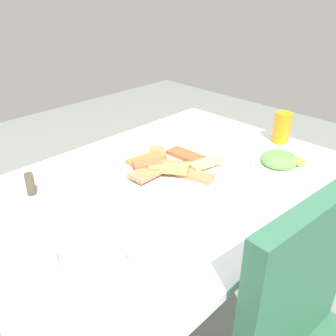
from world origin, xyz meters
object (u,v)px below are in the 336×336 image
(salad_plate_greens, at_px, (142,243))
(condiment_caddy, at_px, (37,188))
(paper_napkin, at_px, (14,245))
(pide_platter, at_px, (171,166))
(dining_table, at_px, (166,202))
(drinking_glass, at_px, (40,266))
(fork, at_px, (10,241))
(salad_plate_rice, at_px, (280,161))
(soda_can, at_px, (282,128))
(spoon, at_px, (17,248))

(salad_plate_greens, height_order, condiment_caddy, condiment_caddy)
(paper_napkin, bearing_deg, pide_platter, -179.83)
(dining_table, xyz_separation_m, drinking_glass, (0.49, 0.12, 0.13))
(fork, distance_m, condiment_caddy, 0.22)
(salad_plate_rice, height_order, soda_can, soda_can)
(dining_table, height_order, salad_plate_rice, salad_plate_rice)
(dining_table, xyz_separation_m, salad_plate_rice, (-0.36, 0.21, 0.10))
(salad_plate_greens, xyz_separation_m, soda_can, (-0.81, -0.09, 0.04))
(paper_napkin, bearing_deg, salad_plate_rice, 163.64)
(salad_plate_rice, bearing_deg, soda_can, -151.01)
(soda_can, relative_size, drinking_glass, 1.40)
(salad_plate_rice, bearing_deg, drinking_glass, -6.03)
(pide_platter, bearing_deg, fork, -1.70)
(dining_table, xyz_separation_m, fork, (0.49, -0.06, 0.09))
(drinking_glass, relative_size, paper_napkin, 0.70)
(dining_table, bearing_deg, salad_plate_rice, 150.13)
(paper_napkin, relative_size, spoon, 0.72)
(dining_table, height_order, condiment_caddy, condiment_caddy)
(pide_platter, relative_size, condiment_caddy, 3.15)
(soda_can, relative_size, spoon, 0.71)
(dining_table, distance_m, salad_plate_rice, 0.42)
(drinking_glass, bearing_deg, fork, -92.25)
(spoon, bearing_deg, condiment_caddy, -133.14)
(pide_platter, bearing_deg, salad_plate_greens, 34.77)
(salad_plate_greens, height_order, spoon, salad_plate_greens)
(fork, bearing_deg, dining_table, 167.29)
(soda_can, relative_size, fork, 0.74)
(pide_platter, distance_m, salad_plate_greens, 0.41)
(drinking_glass, xyz_separation_m, condiment_caddy, (-0.16, -0.33, -0.02))
(fork, height_order, condiment_caddy, condiment_caddy)
(paper_napkin, bearing_deg, salad_plate_greens, 132.77)
(soda_can, distance_m, paper_napkin, 1.04)
(pide_platter, relative_size, paper_napkin, 2.77)
(dining_table, height_order, pide_platter, pide_platter)
(soda_can, distance_m, condiment_caddy, 0.93)
(pide_platter, height_order, fork, pide_platter)
(soda_can, xyz_separation_m, condiment_caddy, (0.87, -0.32, -0.03))
(pide_platter, xyz_separation_m, soda_can, (-0.47, 0.15, 0.05))
(salad_plate_greens, relative_size, drinking_glass, 2.37)
(paper_napkin, height_order, spoon, spoon)
(salad_plate_rice, distance_m, fork, 0.88)
(condiment_caddy, bearing_deg, fork, 45.29)
(paper_napkin, distance_m, fork, 0.02)
(pide_platter, bearing_deg, paper_napkin, 0.17)
(condiment_caddy, bearing_deg, dining_table, 147.17)
(dining_table, relative_size, pide_platter, 3.55)
(soda_can, xyz_separation_m, paper_napkin, (1.03, -0.15, -0.06))
(paper_napkin, xyz_separation_m, fork, (0.00, -0.02, 0.00))
(salad_plate_rice, height_order, fork, salad_plate_rice)
(salad_plate_greens, xyz_separation_m, salad_plate_rice, (-0.63, 0.01, -0.00))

